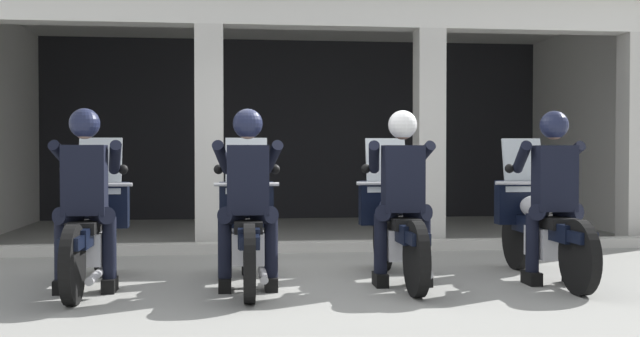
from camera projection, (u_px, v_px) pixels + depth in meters
The scene contains 11 objects.
ground_plane at pixel (295, 242), 10.05m from camera, with size 80.00×80.00×0.00m, color gray.
station_building at pixel (304, 93), 11.91m from camera, with size 9.58×4.73×3.39m.
kerb_strip at pixel (326, 246), 9.09m from camera, with size 9.08×0.24×0.12m, color #B7B5AD.
motorcycle_far_left at pixel (92, 231), 6.72m from camera, with size 0.62×2.04×1.35m.
police_officer_far_left at pixel (85, 184), 6.42m from camera, with size 0.63×0.61×1.58m.
motorcycle_center_left at pixel (247, 230), 6.79m from camera, with size 0.62×2.04×1.35m.
police_officer_center_left at pixel (248, 183), 6.49m from camera, with size 0.63×0.61×1.58m.
motorcycle_center_right at pixel (395, 227), 7.04m from camera, with size 0.62×2.04×1.35m.
police_officer_center_right at pixel (402, 182), 6.75m from camera, with size 0.63×0.61×1.58m.
motorcycle_far_right at pixel (540, 226), 7.12m from camera, with size 0.62×2.04×1.35m.
police_officer_far_right at pixel (553, 182), 6.83m from camera, with size 0.63×0.61×1.58m.
Camera 1 is at (-0.82, -6.99, 1.21)m, focal length 42.03 mm.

